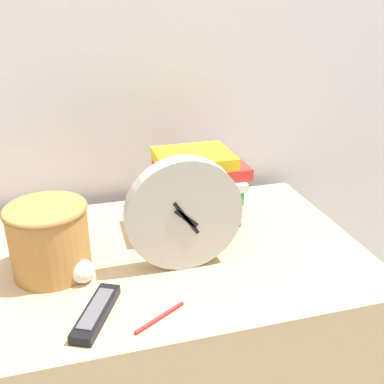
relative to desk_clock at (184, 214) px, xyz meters
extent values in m
cube|color=silver|center=(-0.09, 0.46, 0.32)|extent=(6.00, 0.04, 2.40)
cube|color=tan|center=(-0.09, 0.07, -0.50)|extent=(1.09, 0.63, 0.74)
cylinder|color=#B7B2A8|center=(0.00, 0.00, 0.00)|extent=(0.26, 0.04, 0.26)
cylinder|color=silver|center=(0.00, -0.01, 0.00)|extent=(0.23, 0.01, 0.23)
cube|color=black|center=(0.00, -0.02, 0.00)|extent=(0.05, 0.01, 0.05)
cube|color=black|center=(0.00, -0.02, 0.00)|extent=(0.06, 0.01, 0.08)
cylinder|color=black|center=(0.00, -0.02, 0.00)|extent=(0.01, 0.01, 0.01)
cube|color=orange|center=(0.07, 0.17, -0.12)|extent=(0.21, 0.18, 0.02)
cube|color=#232328|center=(0.08, 0.17, -0.09)|extent=(0.20, 0.15, 0.04)
cube|color=#7A3899|center=(0.09, 0.17, -0.06)|extent=(0.19, 0.14, 0.03)
cube|color=green|center=(0.08, 0.16, -0.02)|extent=(0.19, 0.15, 0.04)
cube|color=white|center=(0.08, 0.16, 0.01)|extent=(0.21, 0.18, 0.02)
cube|color=red|center=(0.09, 0.17, 0.04)|extent=(0.22, 0.17, 0.03)
cube|color=yellow|center=(0.07, 0.17, 0.07)|extent=(0.19, 0.16, 0.03)
cylinder|color=#B27A3D|center=(-0.29, 0.06, -0.05)|extent=(0.17, 0.17, 0.16)
torus|color=olive|center=(-0.29, 0.06, 0.02)|extent=(0.18, 0.18, 0.01)
cube|color=black|center=(-0.21, -0.13, -0.12)|extent=(0.11, 0.17, 0.02)
cube|color=#59595E|center=(-0.21, -0.13, -0.11)|extent=(0.08, 0.12, 0.00)
sphere|color=white|center=(-0.23, 0.00, -0.11)|extent=(0.05, 0.05, 0.05)
cylinder|color=#B21E1E|center=(-0.10, -0.17, -0.13)|extent=(0.11, 0.07, 0.01)
camera|label=1|loc=(-0.22, -0.86, 0.45)|focal=42.00mm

